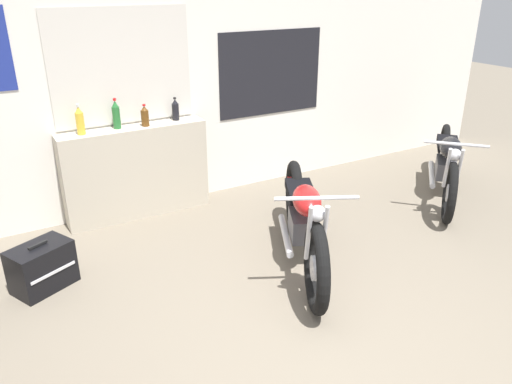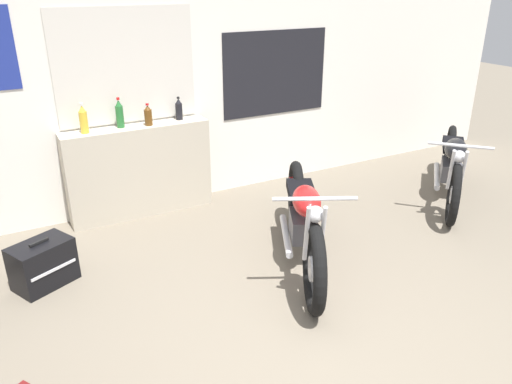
{
  "view_description": "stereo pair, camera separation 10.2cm",
  "coord_description": "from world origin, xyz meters",
  "px_view_note": "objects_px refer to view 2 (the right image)",
  "views": [
    {
      "loc": [
        -1.76,
        -1.98,
        2.41
      ],
      "look_at": [
        0.22,
        1.45,
        0.7
      ],
      "focal_mm": 35.0,
      "sensor_mm": 36.0,
      "label": 1
    },
    {
      "loc": [
        -1.67,
        -2.03,
        2.41
      ],
      "look_at": [
        0.22,
        1.45,
        0.7
      ],
      "focal_mm": 35.0,
      "sensor_mm": 36.0,
      "label": 2
    }
  ],
  "objects_px": {
    "motorcycle_black": "(452,164)",
    "hard_case_black": "(43,264)",
    "bottle_leftmost": "(83,120)",
    "bottle_left_center": "(120,114)",
    "bottle_center": "(148,116)",
    "motorcycle_red": "(304,221)",
    "bottle_right_center": "(179,109)"
  },
  "relations": [
    {
      "from": "bottle_left_center",
      "to": "hard_case_black",
      "type": "xyz_separation_m",
      "value": [
        -1.01,
        -1.02,
        -0.93
      ]
    },
    {
      "from": "bottle_left_center",
      "to": "bottle_right_center",
      "type": "bearing_deg",
      "value": 0.76
    },
    {
      "from": "bottle_right_center",
      "to": "hard_case_black",
      "type": "bearing_deg",
      "value": -147.99
    },
    {
      "from": "bottle_center",
      "to": "bottle_right_center",
      "type": "xyz_separation_m",
      "value": [
        0.36,
        0.06,
        0.01
      ]
    },
    {
      "from": "motorcycle_red",
      "to": "bottle_leftmost",
      "type": "bearing_deg",
      "value": 130.28
    },
    {
      "from": "bottle_leftmost",
      "to": "hard_case_black",
      "type": "bearing_deg",
      "value": -122.99
    },
    {
      "from": "motorcycle_black",
      "to": "bottle_right_center",
      "type": "bearing_deg",
      "value": 154.55
    },
    {
      "from": "bottle_left_center",
      "to": "motorcycle_black",
      "type": "relative_size",
      "value": 0.19
    },
    {
      "from": "bottle_center",
      "to": "motorcycle_red",
      "type": "distance_m",
      "value": 2.01
    },
    {
      "from": "bottle_center",
      "to": "bottle_right_center",
      "type": "relative_size",
      "value": 0.92
    },
    {
      "from": "bottle_left_center",
      "to": "bottle_right_center",
      "type": "relative_size",
      "value": 1.25
    },
    {
      "from": "bottle_left_center",
      "to": "motorcycle_red",
      "type": "relative_size",
      "value": 0.16
    },
    {
      "from": "hard_case_black",
      "to": "bottle_leftmost",
      "type": "bearing_deg",
      "value": 57.01
    },
    {
      "from": "bottle_left_center",
      "to": "bottle_right_center",
      "type": "xyz_separation_m",
      "value": [
        0.64,
        0.01,
        -0.03
      ]
    },
    {
      "from": "bottle_leftmost",
      "to": "bottle_left_center",
      "type": "height_order",
      "value": "bottle_left_center"
    },
    {
      "from": "bottle_center",
      "to": "hard_case_black",
      "type": "relative_size",
      "value": 0.41
    },
    {
      "from": "bottle_left_center",
      "to": "motorcycle_black",
      "type": "distance_m",
      "value": 3.78
    },
    {
      "from": "bottle_leftmost",
      "to": "hard_case_black",
      "type": "xyz_separation_m",
      "value": [
        -0.64,
        -0.99,
        -0.93
      ]
    },
    {
      "from": "motorcycle_black",
      "to": "hard_case_black",
      "type": "height_order",
      "value": "motorcycle_black"
    },
    {
      "from": "motorcycle_red",
      "to": "hard_case_black",
      "type": "bearing_deg",
      "value": 160.5
    },
    {
      "from": "bottle_center",
      "to": "bottle_right_center",
      "type": "height_order",
      "value": "bottle_right_center"
    },
    {
      "from": "bottle_right_center",
      "to": "bottle_center",
      "type": "bearing_deg",
      "value": -169.98
    },
    {
      "from": "bottle_left_center",
      "to": "motorcycle_black",
      "type": "height_order",
      "value": "bottle_left_center"
    },
    {
      "from": "bottle_left_center",
      "to": "bottle_center",
      "type": "bearing_deg",
      "value": -11.2
    },
    {
      "from": "bottle_leftmost",
      "to": "motorcycle_black",
      "type": "relative_size",
      "value": 0.18
    },
    {
      "from": "motorcycle_red",
      "to": "bottle_right_center",
      "type": "bearing_deg",
      "value": 104.7
    },
    {
      "from": "bottle_leftmost",
      "to": "motorcycle_black",
      "type": "distance_m",
      "value": 4.1
    },
    {
      "from": "bottle_right_center",
      "to": "motorcycle_black",
      "type": "distance_m",
      "value": 3.2
    },
    {
      "from": "bottle_right_center",
      "to": "hard_case_black",
      "type": "distance_m",
      "value": 2.14
    },
    {
      "from": "motorcycle_black",
      "to": "hard_case_black",
      "type": "xyz_separation_m",
      "value": [
        -4.47,
        0.31,
        -0.22
      ]
    },
    {
      "from": "bottle_center",
      "to": "motorcycle_red",
      "type": "relative_size",
      "value": 0.12
    },
    {
      "from": "bottle_leftmost",
      "to": "hard_case_black",
      "type": "relative_size",
      "value": 0.53
    }
  ]
}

